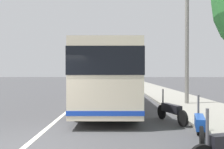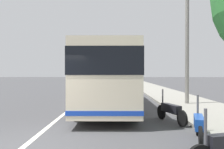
{
  "view_description": "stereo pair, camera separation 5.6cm",
  "coord_description": "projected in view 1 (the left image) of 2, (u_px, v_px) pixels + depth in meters",
  "views": [
    {
      "loc": [
        -6.33,
        -2.27,
        1.9
      ],
      "look_at": [
        7.02,
        -2.21,
        1.82
      ],
      "focal_mm": 39.89,
      "sensor_mm": 36.0,
      "label": 1
    },
    {
      "loc": [
        -6.33,
        -2.32,
        1.9
      ],
      "look_at": [
        7.02,
        -2.21,
        1.82
      ],
      "focal_mm": 39.89,
      "sensor_mm": 36.0,
      "label": 2
    }
  ],
  "objects": [
    {
      "name": "ground_plane",
      "position": [
        24.0,
        147.0,
        6.35
      ],
      "size": [
        220.0,
        220.0,
        0.0
      ],
      "primitive_type": "plane",
      "color": "#424244"
    },
    {
      "name": "car_side_street",
      "position": [
        86.0,
        80.0,
        44.37
      ],
      "size": [
        4.66,
        2.01,
        1.5
      ],
      "rotation": [
        0.0,
        0.0,
        3.08
      ],
      "color": "#2D7238",
      "rests_on": "ground"
    },
    {
      "name": "lane_divider_line",
      "position": [
        79.0,
        102.0,
        16.35
      ],
      "size": [
        110.0,
        0.16,
        0.01
      ],
      "primitive_type": "cube",
      "color": "silver",
      "rests_on": "ground"
    },
    {
      "name": "motorcycle_mid_row",
      "position": [
        200.0,
        125.0,
        6.91
      ],
      "size": [
        2.0,
        0.63,
        1.24
      ],
      "rotation": [
        0.0,
        0.0,
        -0.27
      ],
      "color": "black",
      "rests_on": "ground"
    },
    {
      "name": "coach_bus",
      "position": [
        108.0,
        75.0,
        13.44
      ],
      "size": [
        11.03,
        2.61,
        3.11
      ],
      "rotation": [
        0.0,
        0.0,
        0.0
      ],
      "color": "beige",
      "rests_on": "ground"
    },
    {
      "name": "sidewalk_curb",
      "position": [
        183.0,
        101.0,
        16.32
      ],
      "size": [
        110.0,
        3.6,
        0.14
      ],
      "primitive_type": "cube",
      "color": "gray",
      "rests_on": "ground"
    },
    {
      "name": "motorcycle_angled",
      "position": [
        171.0,
        111.0,
        9.53
      ],
      "size": [
        2.03,
        0.71,
        1.24
      ],
      "rotation": [
        0.0,
        0.0,
        0.31
      ],
      "color": "black",
      "rests_on": "ground"
    },
    {
      "name": "car_oncoming",
      "position": [
        114.0,
        80.0,
        42.89
      ],
      "size": [
        4.34,
        2.01,
        1.48
      ],
      "rotation": [
        0.0,
        0.0,
        -0.03
      ],
      "color": "black",
      "rests_on": "ground"
    },
    {
      "name": "utility_pole",
      "position": [
        187.0,
        42.0,
        14.4
      ],
      "size": [
        0.22,
        0.22,
        7.4
      ],
      "primitive_type": "cylinder",
      "color": "slate",
      "rests_on": "ground"
    }
  ]
}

